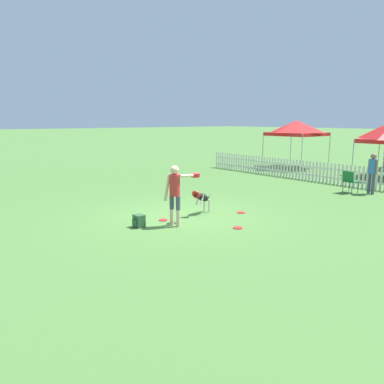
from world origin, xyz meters
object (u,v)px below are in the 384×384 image
frisbee_near_dog (238,228)px  spectator_standing (372,170)px  backpack_on_grass (139,221)px  folding_chair_blue_left (350,180)px  frisbee_near_handler (163,220)px  handler_person (176,188)px  leaping_dog (202,198)px  canopy_tent_secondary (297,128)px  frisbee_midfield (241,212)px

frisbee_near_dog → spectator_standing: size_ratio=0.16×
backpack_on_grass → folding_chair_blue_left: folding_chair_blue_left is taller
frisbee_near_handler → handler_person: bearing=-2.0°
frisbee_near_handler → folding_chair_blue_left: bearing=81.3°
backpack_on_grass → folding_chair_blue_left: size_ratio=0.39×
backpack_on_grass → spectator_standing: bearing=79.5°
leaping_dog → canopy_tent_secondary: bearing=-87.7°
handler_person → leaping_dog: 1.57m
frisbee_near_handler → backpack_on_grass: (0.15, -0.89, 0.15)m
leaping_dog → backpack_on_grass: leaping_dog is taller
canopy_tent_secondary → spectator_standing: size_ratio=1.78×
frisbee_near_handler → canopy_tent_secondary: canopy_tent_secondary is taller
handler_person → frisbee_midfield: size_ratio=6.56×
canopy_tent_secondary → frisbee_near_dog: bearing=-60.3°
handler_person → spectator_standing: size_ratio=1.04×
frisbee_midfield → backpack_on_grass: 3.31m
backpack_on_grass → leaping_dog: bearing=90.5°
folding_chair_blue_left → spectator_standing: bearing=-139.9°
frisbee_near_dog → handler_person: bearing=-138.0°
handler_person → spectator_standing: handler_person is taller
leaping_dog → canopy_tent_secondary: canopy_tent_secondary is taller
frisbee_midfield → spectator_standing: 6.22m
handler_person → spectator_standing: (1.19, 8.44, -0.09)m
frisbee_near_dog → folding_chair_blue_left: bearing=95.6°
frisbee_near_handler → spectator_standing: 8.67m
backpack_on_grass → folding_chair_blue_left: 8.95m
frisbee_midfield → frisbee_near_handler: bearing=-108.5°
folding_chair_blue_left → frisbee_near_handler: bearing=87.8°
leaping_dog → canopy_tent_secondary: 12.84m
handler_person → frisbee_near_dog: handler_person is taller
backpack_on_grass → canopy_tent_secondary: 14.95m
leaping_dog → folding_chair_blue_left: size_ratio=1.16×
backpack_on_grass → spectator_standing: (1.72, 9.31, 0.78)m
frisbee_near_handler → backpack_on_grass: size_ratio=0.74×
backpack_on_grass → spectator_standing: spectator_standing is taller
backpack_on_grass → spectator_standing: size_ratio=0.21×
frisbee_near_dog → folding_chair_blue_left: size_ratio=0.29×
handler_person → backpack_on_grass: size_ratio=4.84×
folding_chair_blue_left → canopy_tent_secondary: 8.13m
frisbee_midfield → spectator_standing: bearing=79.9°
frisbee_midfield → canopy_tent_secondary: bearing=118.2°
leaping_dog → frisbee_midfield: (0.66, 1.01, -0.49)m
folding_chair_blue_left → backpack_on_grass: bearing=89.6°
leaping_dog → frisbee_near_handler: (-0.13, -1.35, -0.49)m
frisbee_near_dog → canopy_tent_secondary: (-6.81, 11.94, 2.33)m
frisbee_near_dog → frisbee_midfield: bearing=130.8°
leaping_dog → frisbee_near_dog: 1.86m
frisbee_near_handler → folding_chair_blue_left: folding_chair_blue_left is taller
frisbee_near_handler → folding_chair_blue_left: 8.10m
handler_person → spectator_standing: 8.53m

